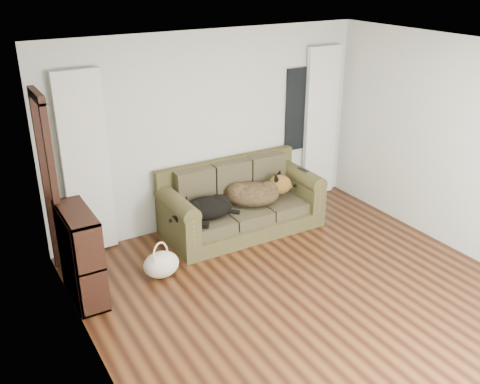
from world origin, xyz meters
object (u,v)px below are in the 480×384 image
sofa (242,199)px  dog_shepherd (255,194)px  bookshelf (81,256)px  dog_black_lab (205,209)px  tote_bag (161,264)px

sofa → dog_shepherd: 0.20m
bookshelf → dog_shepherd: bearing=7.0°
dog_black_lab → sofa: bearing=18.8°
sofa → bookshelf: size_ratio=2.05×
sofa → dog_black_lab: (-0.59, -0.07, 0.03)m
dog_shepherd → tote_bag: bearing=49.9°
dog_black_lab → tote_bag: 0.98m
sofa → dog_black_lab: 0.60m
dog_black_lab → tote_bag: bearing=-138.5°
dog_shepherd → bookshelf: bearing=42.7°
bookshelf → sofa: bearing=8.3°
sofa → bookshelf: 2.33m
sofa → tote_bag: size_ratio=4.94×
tote_bag → bookshelf: (-0.87, 0.05, 0.34)m
dog_shepherd → tote_bag: dog_shepherd is taller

